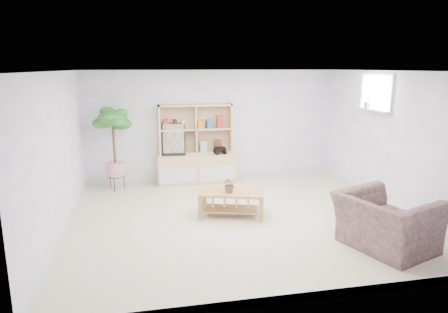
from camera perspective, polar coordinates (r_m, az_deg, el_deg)
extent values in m
cube|color=beige|center=(6.75, 2.17, -8.72)|extent=(5.50, 5.00, 0.01)
cube|color=white|center=(6.28, 2.35, 12.12)|extent=(5.50, 5.00, 0.01)
cube|color=silver|center=(8.82, -1.55, 4.45)|extent=(5.50, 0.01, 2.40)
cube|color=silver|center=(4.09, 10.49, -5.45)|extent=(5.50, 0.01, 2.40)
cube|color=silver|center=(6.36, -22.60, 0.27)|extent=(0.01, 5.00, 2.40)
cube|color=silver|center=(7.53, 23.06, 2.02)|extent=(0.01, 5.00, 2.40)
cube|color=silver|center=(7.92, 20.46, 6.23)|extent=(0.14, 1.00, 0.04)
imported|color=#2D7932|center=(6.59, 0.84, -3.97)|extent=(0.25, 0.22, 0.28)
imported|color=#181D38|center=(5.94, 22.16, -8.22)|extent=(1.36, 1.45, 0.87)
imported|color=#297025|center=(8.08, 19.79, 7.41)|extent=(0.14, 0.11, 0.25)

